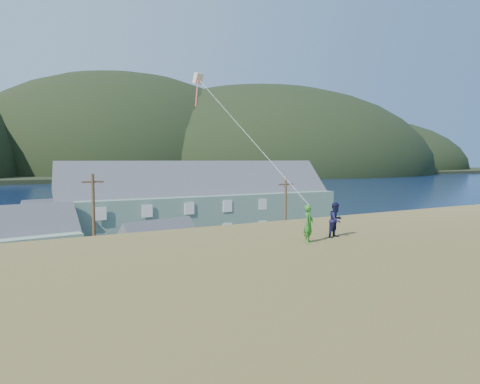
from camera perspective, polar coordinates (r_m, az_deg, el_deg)
name	(u,v)px	position (r m, az deg, el deg)	size (l,w,h in m)	color
ground	(125,299)	(34.68, -15.13, -13.60)	(900.00, 900.00, 0.00)	#0A1638
grass_strip	(131,306)	(32.81, -14.28, -14.53)	(110.00, 8.00, 0.10)	#4C3D19
waterfront_lot	(87,255)	(50.82, -19.69, -7.88)	(72.00, 36.00, 0.12)	#28282B
wharf	(20,227)	(72.87, -27.24, -4.15)	(26.00, 14.00, 0.90)	gray
far_shore	(18,172)	(362.35, -27.52, 2.33)	(900.00, 320.00, 2.00)	black
far_hills	(78,172)	(314.61, -20.83, 2.48)	(760.00, 265.00, 143.00)	black
lodge	(203,204)	(56.32, -4.94, -1.54)	(35.96, 10.67, 12.58)	slate
shed_palegreen_near	(19,243)	(45.10, -27.40, -6.01)	(11.24, 7.91, 7.64)	gray
shed_white	(163,248)	(41.43, -10.29, -7.32)	(8.36, 6.58, 5.87)	silver
shed_palegreen_far	(67,222)	(59.04, -22.05, -3.73)	(11.33, 8.13, 6.87)	gray
utility_poles	(85,238)	(34.53, -19.97, -5.81)	(36.87, 0.24, 9.39)	#47331E
kite_flyer_green	(309,224)	(17.70, 9.14, -4.22)	(0.56, 0.37, 1.54)	#287B21
kite_flyer_navy	(336,220)	(19.15, 12.67, -3.65)	(0.74, 0.58, 1.52)	#15153A
kite_rig	(199,82)	(23.01, -5.46, 14.39)	(1.50, 3.93, 9.67)	beige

